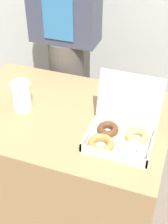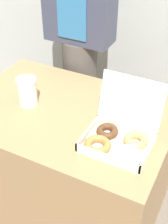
% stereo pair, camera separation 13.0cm
% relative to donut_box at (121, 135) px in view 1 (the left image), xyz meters
% --- Properties ---
extents(ground_plane, '(14.00, 14.00, 0.00)m').
position_rel_donut_box_xyz_m(ground_plane, '(-0.31, 0.11, -0.74)').
color(ground_plane, '#665B51').
extents(table, '(1.01, 0.69, 0.70)m').
position_rel_donut_box_xyz_m(table, '(-0.31, 0.11, -0.39)').
color(table, '#99754C').
rests_on(table, ground_plane).
extents(donut_box, '(0.27, 0.27, 0.25)m').
position_rel_donut_box_xyz_m(donut_box, '(0.00, 0.00, 0.00)').
color(donut_box, silver).
rests_on(donut_box, table).
extents(coffee_cup, '(0.10, 0.10, 0.14)m').
position_rel_donut_box_xyz_m(coffee_cup, '(-0.50, 0.07, 0.03)').
color(coffee_cup, silver).
rests_on(coffee_cup, table).
extents(person_customer, '(0.39, 0.22, 1.59)m').
position_rel_donut_box_xyz_m(person_customer, '(-0.49, 0.60, 0.13)').
color(person_customer, '#4C4742').
rests_on(person_customer, ground_plane).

